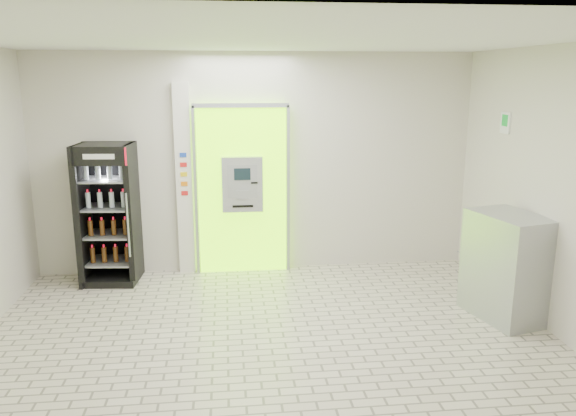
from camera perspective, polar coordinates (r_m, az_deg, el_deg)
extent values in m
plane|color=#C0B69F|center=(5.82, -1.65, -14.12)|extent=(6.00, 6.00, 0.00)
plane|color=beige|center=(7.75, -3.26, 4.51)|extent=(6.00, 0.00, 6.00)
plane|color=beige|center=(2.93, 2.25, -10.40)|extent=(6.00, 0.00, 6.00)
plane|color=beige|center=(6.29, 26.64, 1.06)|extent=(0.00, 5.00, 5.00)
plane|color=white|center=(5.18, -1.88, 16.85)|extent=(6.00, 6.00, 0.00)
cube|color=#84FF00|center=(7.74, -4.67, 1.84)|extent=(1.20, 0.12, 2.30)
cube|color=gray|center=(7.52, -4.82, 10.35)|extent=(1.28, 0.04, 0.06)
cube|color=gray|center=(7.68, -9.36, 1.61)|extent=(0.04, 0.04, 2.30)
cube|color=gray|center=(7.71, 0.03, 1.84)|extent=(0.04, 0.04, 2.30)
cube|color=black|center=(7.84, -3.84, -2.89)|extent=(0.62, 0.01, 0.67)
cube|color=black|center=(7.56, -7.38, 7.87)|extent=(0.22, 0.01, 0.18)
cube|color=#9D9FA4|center=(7.61, -4.66, 2.41)|extent=(0.55, 0.12, 0.75)
cube|color=black|center=(7.52, -4.67, 3.44)|extent=(0.22, 0.01, 0.16)
cube|color=gray|center=(7.57, -4.63, 1.35)|extent=(0.16, 0.01, 0.12)
cube|color=black|center=(7.55, -3.44, 2.57)|extent=(0.09, 0.01, 0.02)
cube|color=black|center=(7.60, -4.61, 0.17)|extent=(0.28, 0.01, 0.03)
cube|color=silver|center=(7.75, -10.48, 2.80)|extent=(0.22, 0.10, 2.60)
cube|color=#193FB2|center=(7.64, -10.62, 5.31)|extent=(0.09, 0.01, 0.06)
cube|color=red|center=(7.66, -10.58, 4.35)|extent=(0.09, 0.01, 0.06)
cube|color=yellow|center=(7.68, -10.54, 3.39)|extent=(0.09, 0.01, 0.06)
cube|color=orange|center=(7.70, -10.50, 2.44)|extent=(0.09, 0.01, 0.06)
cube|color=red|center=(7.72, -10.46, 1.49)|extent=(0.09, 0.01, 0.06)
cube|color=black|center=(7.69, -17.77, -0.59)|extent=(0.74, 0.68, 1.84)
cube|color=black|center=(7.97, -17.38, -0.10)|extent=(0.69, 0.11, 1.84)
cube|color=red|center=(7.25, -18.68, 4.97)|extent=(0.67, 0.07, 0.22)
cube|color=white|center=(7.25, -18.69, 4.97)|extent=(0.38, 0.04, 0.06)
cube|color=black|center=(7.94, -17.33, -6.72)|extent=(0.74, 0.68, 0.09)
cylinder|color=gray|center=(7.34, -15.94, -1.71)|extent=(0.03, 0.03, 0.83)
cube|color=gray|center=(7.86, -17.44, -5.14)|extent=(0.62, 0.58, 0.02)
cube|color=gray|center=(7.76, -17.63, -2.57)|extent=(0.62, 0.58, 0.02)
cube|color=gray|center=(7.67, -17.82, 0.08)|extent=(0.62, 0.58, 0.02)
cube|color=gray|center=(7.60, -18.02, 2.77)|extent=(0.62, 0.58, 0.02)
cube|color=#9D9FA4|center=(6.77, 21.38, -5.55)|extent=(0.80, 1.02, 1.20)
cube|color=gray|center=(6.62, 19.10, -5.24)|extent=(0.22, 0.86, 0.01)
cube|color=white|center=(7.40, 21.22, 8.07)|extent=(0.02, 0.22, 0.26)
cube|color=#0C8426|center=(7.39, 21.16, 8.30)|extent=(0.00, 0.14, 0.14)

